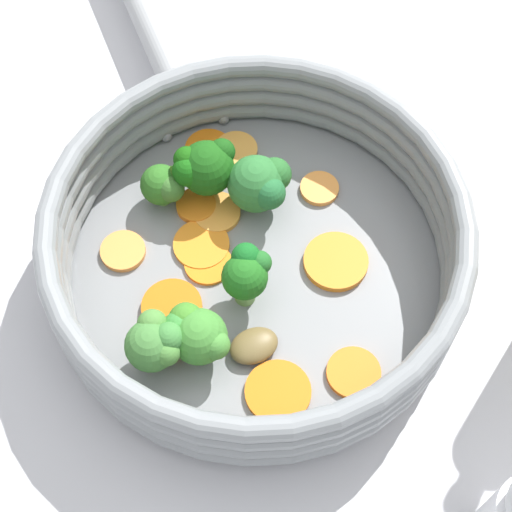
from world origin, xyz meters
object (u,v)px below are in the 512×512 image
(broccoli_floret_2, at_px, (196,334))
(mushroom_piece_0, at_px, (254,346))
(carrot_slice_8, at_px, (172,307))
(carrot_slice_6, at_px, (166,332))
(carrot_slice_0, at_px, (354,373))
(broccoli_floret_4, at_px, (155,343))
(broccoli_floret_0, at_px, (204,167))
(carrot_slice_10, at_px, (217,213))
(carrot_slice_3, at_px, (201,245))
(broccoli_floret_5, at_px, (260,184))
(carrot_slice_7, at_px, (282,391))
(broccoli_floret_1, at_px, (246,274))
(skillet, at_px, (256,271))
(carrot_slice_2, at_px, (336,262))
(carrot_slice_11, at_px, (319,188))
(carrot_slice_1, at_px, (196,206))
(broccoli_floret_3, at_px, (165,185))
(carrot_slice_4, at_px, (233,150))
(carrot_slice_12, at_px, (208,263))
(carrot_slice_9, at_px, (209,149))

(broccoli_floret_2, relative_size, mushroom_piece_0, 1.31)
(carrot_slice_8, bearing_deg, carrot_slice_6, -17.62)
(carrot_slice_0, relative_size, broccoli_floret_4, 0.80)
(carrot_slice_6, bearing_deg, broccoli_floret_0, 159.66)
(carrot_slice_10, relative_size, mushroom_piece_0, 1.03)
(carrot_slice_3, xyz_separation_m, broccoli_floret_5, (-0.03, 0.05, 0.02))
(mushroom_piece_0, bearing_deg, carrot_slice_3, -163.38)
(carrot_slice_7, xyz_separation_m, broccoli_floret_4, (-0.03, -0.08, 0.03))
(carrot_slice_7, bearing_deg, broccoli_floret_1, -170.30)
(carrot_slice_7, distance_m, broccoli_floret_0, 0.17)
(skillet, xyz_separation_m, carrot_slice_8, (0.02, -0.06, 0.01))
(carrot_slice_2, bearing_deg, broccoli_floret_5, -141.49)
(carrot_slice_8, relative_size, carrot_slice_11, 1.45)
(carrot_slice_1, xyz_separation_m, broccoli_floret_5, (0.00, 0.05, 0.02))
(broccoli_floret_3, bearing_deg, carrot_slice_7, 20.47)
(carrot_slice_3, relative_size, mushroom_piece_0, 1.21)
(carrot_slice_7, distance_m, broccoli_floret_5, 0.15)
(carrot_slice_4, xyz_separation_m, broccoli_floret_4, (0.16, -0.07, 0.03))
(carrot_slice_10, distance_m, mushroom_piece_0, 0.11)
(carrot_slice_7, bearing_deg, broccoli_floret_4, -114.12)
(carrot_slice_2, distance_m, broccoli_floret_5, 0.08)
(broccoli_floret_4, bearing_deg, carrot_slice_6, 159.74)
(carrot_slice_4, relative_size, broccoli_floret_4, 0.73)
(carrot_slice_3, distance_m, carrot_slice_12, 0.02)
(carrot_slice_1, xyz_separation_m, carrot_slice_7, (0.15, 0.04, -0.00))
(carrot_slice_8, bearing_deg, broccoli_floret_4, -18.97)
(carrot_slice_1, bearing_deg, carrot_slice_6, -17.98)
(carrot_slice_0, height_order, broccoli_floret_4, broccoli_floret_4)
(carrot_slice_1, distance_m, broccoli_floret_1, 0.08)
(carrot_slice_4, xyz_separation_m, carrot_slice_11, (0.04, 0.06, 0.00))
(carrot_slice_7, bearing_deg, carrot_slice_8, -137.43)
(skillet, height_order, carrot_slice_10, carrot_slice_10)
(carrot_slice_1, relative_size, carrot_slice_2, 0.64)
(broccoli_floret_4, bearing_deg, carrot_slice_1, 161.66)
(carrot_slice_2, xyz_separation_m, carrot_slice_3, (-0.03, -0.09, -0.00))
(broccoli_floret_1, bearing_deg, broccoli_floret_5, 163.81)
(carrot_slice_3, bearing_deg, carrot_slice_11, 110.46)
(carrot_slice_8, bearing_deg, carrot_slice_12, 137.21)
(broccoli_floret_0, bearing_deg, broccoli_floret_1, 11.06)
(broccoli_floret_2, bearing_deg, carrot_slice_10, 165.96)
(skillet, relative_size, carrot_slice_3, 6.75)
(carrot_slice_10, bearing_deg, carrot_slice_12, -15.77)
(carrot_slice_0, relative_size, broccoli_floret_1, 0.77)
(broccoli_floret_0, bearing_deg, carrot_slice_9, 170.43)
(carrot_slice_3, height_order, carrot_slice_7, same)
(carrot_slice_4, height_order, broccoli_floret_5, broccoli_floret_5)
(carrot_slice_0, bearing_deg, carrot_slice_9, -159.74)
(carrot_slice_3, distance_m, mushroom_piece_0, 0.09)
(broccoli_floret_1, xyz_separation_m, mushroom_piece_0, (0.04, -0.00, -0.02))
(carrot_slice_0, distance_m, broccoli_floret_3, 0.19)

